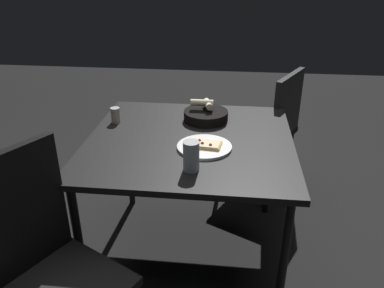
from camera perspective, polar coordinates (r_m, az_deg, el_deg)
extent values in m
plane|color=black|center=(2.38, -0.27, -15.40)|extent=(8.00, 8.00, 0.00)
cube|color=black|center=(1.98, -0.31, 0.42)|extent=(1.01, 1.05, 0.03)
cylinder|color=black|center=(1.83, 13.25, -16.96)|extent=(0.04, 0.04, 0.71)
cylinder|color=black|center=(2.55, 11.27, -3.23)|extent=(0.04, 0.04, 0.71)
cylinder|color=black|center=(1.93, -16.18, -14.67)|extent=(0.04, 0.04, 0.71)
cylinder|color=black|center=(2.62, -9.26, -2.17)|extent=(0.04, 0.04, 0.71)
cylinder|color=white|center=(1.87, 1.84, -0.43)|extent=(0.27, 0.27, 0.01)
cube|color=#DEAE5E|center=(1.87, 1.85, -0.10)|extent=(0.11, 0.17, 0.01)
cube|color=beige|center=(1.87, 1.85, 0.12)|extent=(0.10, 0.16, 0.01)
sphere|color=brown|center=(1.85, 1.52, 0.10)|extent=(0.02, 0.02, 0.02)
sphere|color=brown|center=(1.84, 2.74, -0.16)|extent=(0.02, 0.02, 0.02)
sphere|color=brown|center=(1.88, 1.09, 0.52)|extent=(0.02, 0.02, 0.02)
cylinder|color=black|center=(2.19, 2.05, 4.21)|extent=(0.25, 0.25, 0.06)
cylinder|color=beige|center=(2.20, 2.35, 5.90)|extent=(0.11, 0.06, 0.04)
cylinder|color=beige|center=(2.19, 1.49, 6.10)|extent=(0.04, 0.13, 0.04)
cylinder|color=#A01A14|center=(2.25, 2.59, 4.56)|extent=(0.06, 0.06, 0.03)
cylinder|color=silver|center=(1.66, -0.11, -1.80)|extent=(0.07, 0.07, 0.14)
cylinder|color=orange|center=(1.68, -0.11, -3.09)|extent=(0.06, 0.06, 0.04)
cylinder|color=#BFB299|center=(2.20, -11.20, 4.02)|extent=(0.05, 0.05, 0.07)
cylinder|color=maroon|center=(2.21, -11.16, 3.65)|extent=(0.04, 0.04, 0.04)
cylinder|color=#B7B7BC|center=(2.19, -11.29, 5.06)|extent=(0.05, 0.05, 0.01)
cube|color=black|center=(1.61, -24.62, -9.36)|extent=(0.39, 0.23, 0.52)
cylinder|color=black|center=(1.99, -16.90, -18.97)|extent=(0.03, 0.03, 0.41)
cube|color=black|center=(2.79, 9.62, 1.77)|extent=(0.59, 0.59, 0.04)
cube|color=black|center=(2.64, 13.95, 5.43)|extent=(0.39, 0.22, 0.43)
cylinder|color=black|center=(3.12, 7.60, -0.16)|extent=(0.03, 0.03, 0.43)
cylinder|color=black|center=(2.82, 4.14, -3.01)|extent=(0.03, 0.03, 0.43)
cylinder|color=black|center=(2.99, 14.11, -1.93)|extent=(0.03, 0.03, 0.43)
cylinder|color=black|center=(2.68, 11.24, -5.13)|extent=(0.03, 0.03, 0.43)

